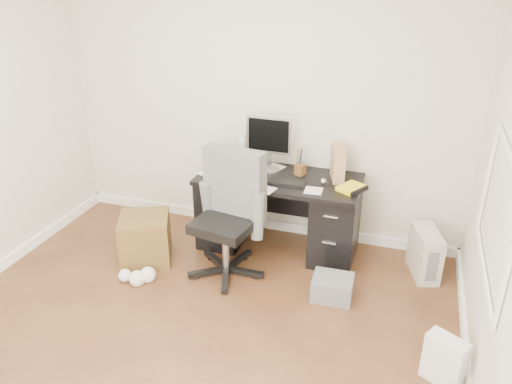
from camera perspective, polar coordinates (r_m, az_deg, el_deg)
ground at (r=3.83m, az=-9.16°, el=-17.70°), size 4.00×4.00×0.00m
room_shell at (r=2.99m, az=-10.51°, el=6.61°), size 4.02×4.02×2.71m
desk at (r=4.78m, az=2.59°, el=-2.14°), size 1.50×0.70×0.75m
loose_papers at (r=4.64m, az=0.12°, el=1.80°), size 1.10×0.60×0.00m
lcd_monitor at (r=4.67m, az=1.52°, el=5.54°), size 0.44×0.26×0.55m
keyboard at (r=4.51m, az=3.04°, el=1.18°), size 0.43×0.17×0.02m
computer_mouse at (r=4.51m, az=7.71°, el=1.21°), size 0.07×0.07×0.06m
travel_mug at (r=4.76m, az=-5.52°, el=3.57°), size 0.10×0.10×0.20m
white_binder at (r=4.90m, az=-1.66°, el=4.73°), size 0.19×0.25×0.27m
magazine_file at (r=4.59m, az=9.34°, el=3.31°), size 0.21×0.30×0.31m
pen_cup at (r=4.65m, az=5.10°, el=3.41°), size 0.14×0.14×0.25m
yellow_book at (r=4.44m, az=10.87°, el=0.45°), size 0.27×0.29×0.04m
paper_remote at (r=4.38m, az=0.71°, el=0.46°), size 0.26×0.22×0.02m
office_chair at (r=4.31m, az=-3.58°, el=-2.93°), size 0.74×0.74×1.13m
pc_tower at (r=4.71m, az=18.74°, el=-6.61°), size 0.31×0.47×0.43m
shopping_bag at (r=3.69m, az=20.73°, el=-17.55°), size 0.32×0.29×0.36m
wicker_basket at (r=4.78m, az=-12.53°, el=-5.23°), size 0.59×0.59×0.44m
desk_printer at (r=4.29m, az=8.72°, el=-10.74°), size 0.34×0.28×0.19m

